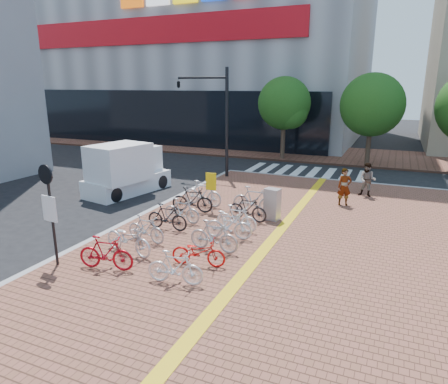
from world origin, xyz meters
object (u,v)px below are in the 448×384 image
at_px(notice_sign, 49,203).
at_px(bike_9, 214,236).
at_px(bike_6, 203,193).
at_px(box_truck, 126,169).
at_px(bike_11, 237,218).
at_px(pedestrian_b, 367,180).
at_px(bike_12, 248,208).
at_px(yellow_sign, 211,185).
at_px(bike_7, 175,268).
at_px(bike_2, 146,229).
at_px(bike_13, 254,200).
at_px(utility_box, 272,204).
at_px(bike_10, 229,225).
at_px(pedestrian_a, 344,187).
at_px(bike_4, 182,210).
at_px(bike_3, 167,217).
at_px(traffic_light_pole, 204,102).
at_px(bike_0, 106,253).
at_px(bike_5, 192,200).
at_px(bike_8, 199,252).
at_px(bike_1, 128,239).

bearing_deg(notice_sign, bike_9, 36.03).
xyz_separation_m(bike_6, box_truck, (-4.94, 0.97, 0.52)).
relative_size(bike_9, bike_11, 1.07).
relative_size(bike_6, pedestrian_b, 1.16).
distance_m(bike_11, notice_sign, 6.55).
height_order(bike_12, yellow_sign, yellow_sign).
bearing_deg(box_truck, bike_7, -46.51).
xyz_separation_m(bike_9, pedestrian_b, (4.13, 9.11, 0.31)).
height_order(bike_2, bike_13, bike_13).
relative_size(bike_11, utility_box, 1.26).
bearing_deg(bike_10, yellow_sign, 26.39).
bearing_deg(bike_12, bike_6, 75.25).
xyz_separation_m(bike_7, pedestrian_a, (3.30, 9.61, 0.37)).
distance_m(bike_4, utility_box, 3.69).
xyz_separation_m(bike_3, bike_13, (2.37, 3.22, 0.08)).
height_order(bike_7, traffic_light_pole, traffic_light_pole).
relative_size(bike_13, traffic_light_pole, 0.31).
bearing_deg(bike_0, bike_5, -8.51).
distance_m(bike_7, bike_8, 1.30).
height_order(bike_8, pedestrian_a, pedestrian_a).
distance_m(bike_10, notice_sign, 5.93).
bearing_deg(bike_6, yellow_sign, -127.16).
bearing_deg(bike_6, bike_1, -173.89).
distance_m(bike_4, bike_6, 2.39).
bearing_deg(notice_sign, pedestrian_b, 55.95).
bearing_deg(bike_11, yellow_sign, 49.70).
xyz_separation_m(utility_box, traffic_light_pole, (-6.30, 6.65, 3.71)).
xyz_separation_m(bike_0, bike_10, (2.41, 3.72, -0.01)).
distance_m(bike_9, traffic_light_pole, 12.45).
height_order(bike_6, pedestrian_b, pedestrian_b).
height_order(bike_6, utility_box, utility_box).
bearing_deg(yellow_sign, bike_12, -14.10).
relative_size(bike_10, pedestrian_b, 1.03).
distance_m(pedestrian_b, notice_sign, 14.54).
height_order(bike_9, bike_12, bike_9).
bearing_deg(bike_11, bike_7, -177.58).
bearing_deg(bike_2, bike_3, 5.08).
height_order(bike_3, bike_12, bike_12).
relative_size(yellow_sign, notice_sign, 0.55).
xyz_separation_m(bike_7, utility_box, (0.87, 6.35, 0.16)).
distance_m(bike_3, bike_7, 4.38).
bearing_deg(bike_12, bike_9, -170.77).
relative_size(bike_3, bike_12, 0.99).
relative_size(bike_4, pedestrian_b, 0.98).
distance_m(bike_13, pedestrian_a, 4.38).
xyz_separation_m(bike_7, box_truck, (-7.52, 7.93, 0.61)).
distance_m(pedestrian_b, traffic_light_pole, 10.30).
xyz_separation_m(bike_5, pedestrian_b, (6.75, 5.65, 0.28)).
bearing_deg(yellow_sign, bike_7, -73.64).
distance_m(bike_8, traffic_light_pole, 13.50).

